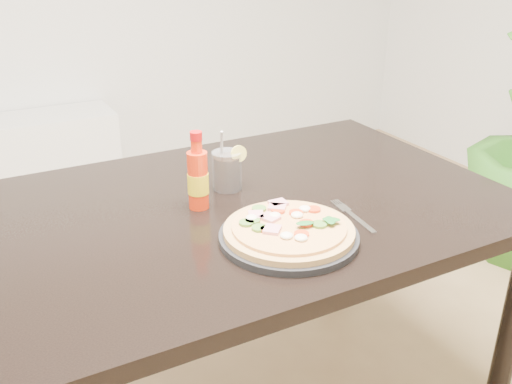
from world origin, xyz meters
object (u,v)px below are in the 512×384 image
hot_sauce_bottle (198,178)px  dining_table (234,233)px  plate (289,237)px  fork (352,215)px  cola_cup (227,171)px  pizza (288,229)px

hot_sauce_bottle → dining_table: bearing=-14.3°
dining_table → plate: bearing=-83.6°
plate → hot_sauce_bottle: size_ratio=1.58×
hot_sauce_bottle → fork: size_ratio=1.04×
plate → cola_cup: bearing=89.6°
cola_cup → dining_table: bearing=-106.3°
plate → hot_sauce_bottle: bearing=114.0°
pizza → fork: pizza is taller
dining_table → hot_sauce_bottle: bearing=165.7°
plate → hot_sauce_bottle: 0.28m
hot_sauce_bottle → cola_cup: 0.14m
dining_table → cola_cup: size_ratio=8.08×
plate → fork: bearing=8.8°
fork → plate: bearing=-165.0°
dining_table → pizza: 0.25m
hot_sauce_bottle → cola_cup: size_ratio=1.14×
dining_table → plate: plate is taller
hot_sauce_bottle → fork: bearing=-35.5°
plate → fork: plate is taller
dining_table → hot_sauce_bottle: (-0.08, 0.02, 0.16)m
hot_sauce_bottle → pizza: bearing=-65.8°
dining_table → pizza: (0.03, -0.22, 0.11)m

